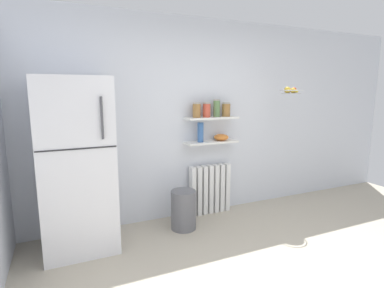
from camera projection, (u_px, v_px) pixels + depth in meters
ground_plane at (261, 269)px, 2.87m from camera, size 7.04×7.04×0.00m
back_wall at (195, 119)px, 4.05m from camera, size 7.04×0.10×2.60m
refrigerator at (77, 165)px, 3.14m from camera, size 0.73×0.73×1.81m
radiator at (210, 189)px, 4.16m from camera, size 0.58×0.12×0.67m
wall_shelf_lower at (211, 142)px, 4.02m from camera, size 0.72×0.22×0.02m
wall_shelf_upper at (212, 118)px, 3.97m from camera, size 0.72×0.22×0.02m
storage_jar_0 at (197, 110)px, 3.86m from camera, size 0.10×0.10×0.19m
storage_jar_1 at (207, 110)px, 3.92m from camera, size 0.10×0.10×0.19m
storage_jar_2 at (217, 108)px, 3.98m from camera, size 0.09×0.09×0.23m
storage_jar_3 at (226, 110)px, 4.04m from camera, size 0.11×0.11×0.19m
vase at (200, 132)px, 3.94m from camera, size 0.08×0.08×0.26m
shelf_bowl at (221, 137)px, 4.07m from camera, size 0.20×0.20×0.09m
trash_bin at (183, 210)px, 3.68m from camera, size 0.31×0.31×0.48m
hanging_fruit_basket at (291, 91)px, 4.05m from camera, size 0.31×0.31×0.10m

